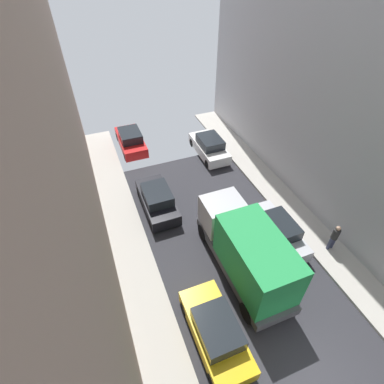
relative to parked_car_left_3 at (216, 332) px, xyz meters
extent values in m
cube|color=gold|center=(0.00, 0.04, -0.17)|extent=(1.76, 4.20, 0.76)
cube|color=#1E2328|center=(0.00, -0.11, 0.53)|extent=(1.56, 2.10, 0.64)
cylinder|color=black|center=(-0.78, 1.59, -0.40)|extent=(0.22, 0.64, 0.64)
cylinder|color=black|center=(0.78, 1.59, -0.40)|extent=(0.22, 0.64, 0.64)
cylinder|color=black|center=(-0.78, -1.51, -0.40)|extent=(0.22, 0.64, 0.64)
cylinder|color=black|center=(0.78, -1.51, -0.40)|extent=(0.22, 0.64, 0.64)
cube|color=black|center=(0.00, 8.62, -0.17)|extent=(1.76, 4.20, 0.76)
cube|color=#1E2328|center=(0.00, 8.47, 0.53)|extent=(1.56, 2.10, 0.64)
cylinder|color=black|center=(-0.78, 10.17, -0.40)|extent=(0.22, 0.64, 0.64)
cylinder|color=black|center=(0.78, 10.17, -0.40)|extent=(0.22, 0.64, 0.64)
cylinder|color=black|center=(-0.78, 7.07, -0.40)|extent=(0.22, 0.64, 0.64)
cylinder|color=black|center=(0.78, 7.07, -0.40)|extent=(0.22, 0.64, 0.64)
cube|color=red|center=(0.00, 15.98, -0.17)|extent=(1.76, 4.20, 0.76)
cube|color=#1E2328|center=(0.00, 15.83, 0.53)|extent=(1.56, 2.10, 0.64)
cylinder|color=black|center=(-0.78, 17.53, -0.40)|extent=(0.22, 0.64, 0.64)
cylinder|color=black|center=(0.78, 17.53, -0.40)|extent=(0.22, 0.64, 0.64)
cylinder|color=black|center=(-0.78, 14.43, -0.40)|extent=(0.22, 0.64, 0.64)
cylinder|color=black|center=(0.78, 14.43, -0.40)|extent=(0.22, 0.64, 0.64)
cube|color=silver|center=(5.40, 3.78, -0.17)|extent=(1.76, 4.20, 0.76)
cube|color=#1E2328|center=(5.40, 3.63, 0.53)|extent=(1.56, 2.10, 0.64)
cylinder|color=black|center=(4.62, 5.33, -0.40)|extent=(0.22, 0.64, 0.64)
cylinder|color=black|center=(6.18, 5.33, -0.40)|extent=(0.22, 0.64, 0.64)
cylinder|color=black|center=(4.62, 2.23, -0.40)|extent=(0.22, 0.64, 0.64)
cylinder|color=black|center=(6.18, 2.23, -0.40)|extent=(0.22, 0.64, 0.64)
cube|color=white|center=(5.40, 12.88, -0.17)|extent=(1.76, 4.20, 0.76)
cube|color=#1E2328|center=(5.40, 12.73, 0.53)|extent=(1.56, 2.10, 0.64)
cylinder|color=black|center=(4.62, 14.43, -0.40)|extent=(0.22, 0.64, 0.64)
cylinder|color=black|center=(6.18, 14.43, -0.40)|extent=(0.22, 0.64, 0.64)
cylinder|color=black|center=(4.62, 11.33, -0.40)|extent=(0.22, 0.64, 0.64)
cylinder|color=black|center=(6.18, 11.33, -0.40)|extent=(0.22, 0.64, 0.64)
cube|color=#4C4C51|center=(2.70, 2.73, 0.01)|extent=(2.20, 6.60, 0.50)
cube|color=#B7B7BC|center=(2.70, 5.13, 1.11)|extent=(2.10, 1.80, 1.70)
cube|color=green|center=(2.70, 1.73, 1.46)|extent=(2.24, 4.20, 2.40)
cylinder|color=black|center=(1.72, 5.33, -0.24)|extent=(0.30, 0.96, 0.96)
cylinder|color=black|center=(3.68, 5.33, -0.24)|extent=(0.30, 0.96, 0.96)
cylinder|color=black|center=(1.72, 0.33, -0.24)|extent=(0.30, 0.96, 0.96)
cylinder|color=black|center=(3.68, 0.33, -0.24)|extent=(0.30, 0.96, 0.96)
cylinder|color=#2D334C|center=(7.70, 2.05, -0.16)|extent=(0.18, 0.18, 0.82)
cylinder|color=#2D334C|center=(7.92, 2.05, -0.16)|extent=(0.18, 0.18, 0.82)
cylinder|color=#262626|center=(7.81, 2.05, 0.57)|extent=(0.36, 0.36, 0.64)
sphere|color=tan|center=(7.81, 2.05, 1.03)|extent=(0.24, 0.24, 0.24)
camera|label=1|loc=(-2.87, -4.59, 12.50)|focal=27.75mm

